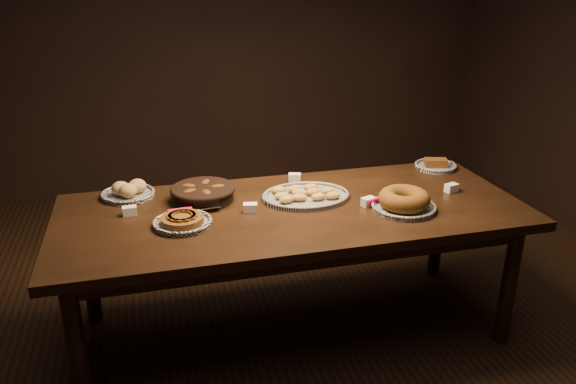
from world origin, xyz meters
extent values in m
plane|color=black|center=(0.00, 0.00, 0.00)|extent=(5.00, 5.00, 0.00)
cube|color=black|center=(0.00, 0.00, 0.72)|extent=(2.40, 1.00, 0.05)
cylinder|color=black|center=(-1.08, -0.38, 0.35)|extent=(0.08, 0.08, 0.70)
cylinder|color=black|center=(1.08, -0.38, 0.35)|extent=(0.08, 0.08, 0.70)
cylinder|color=black|center=(-1.08, 0.38, 0.35)|extent=(0.08, 0.08, 0.70)
cylinder|color=black|center=(1.08, 0.38, 0.35)|extent=(0.08, 0.08, 0.70)
torus|color=white|center=(-0.57, -0.07, 0.77)|extent=(0.29, 0.29, 0.02)
cylinder|color=#482A0E|center=(-0.57, -0.07, 0.78)|extent=(0.25, 0.25, 0.03)
cube|color=#562B0E|center=(-0.52, -0.06, 0.80)|extent=(0.04, 0.07, 0.01)
cube|color=#562B0E|center=(-0.53, -0.03, 0.80)|extent=(0.06, 0.06, 0.01)
cube|color=#562B0E|center=(-0.56, -0.02, 0.80)|extent=(0.07, 0.04, 0.01)
cube|color=#562B0E|center=(-0.59, -0.02, 0.80)|extent=(0.07, 0.04, 0.01)
cube|color=#562B0E|center=(-0.61, -0.03, 0.80)|extent=(0.06, 0.06, 0.01)
cube|color=#562B0E|center=(-0.62, -0.06, 0.80)|extent=(0.04, 0.07, 0.01)
cube|color=#562B0E|center=(-0.62, -0.09, 0.80)|extent=(0.04, 0.07, 0.01)
cube|color=#562B0E|center=(-0.61, -0.11, 0.80)|extent=(0.06, 0.06, 0.01)
cube|color=#562B0E|center=(-0.58, -0.12, 0.80)|extent=(0.07, 0.04, 0.01)
cube|color=#562B0E|center=(-0.56, -0.12, 0.80)|extent=(0.07, 0.04, 0.01)
cube|color=#562B0E|center=(-0.53, -0.11, 0.80)|extent=(0.06, 0.06, 0.01)
cube|color=#562B0E|center=(-0.52, -0.08, 0.80)|extent=(0.04, 0.07, 0.01)
cube|color=#FF0C4E|center=(-0.57, 0.05, 0.78)|extent=(0.12, 0.03, 0.02)
cube|color=silver|center=(-0.44, 0.05, 0.78)|extent=(0.15, 0.04, 0.00)
torus|color=black|center=(0.10, 0.11, 0.77)|extent=(0.38, 0.38, 0.02)
ellipsoid|color=olive|center=(-0.02, 0.04, 0.78)|extent=(0.09, 0.07, 0.04)
ellipsoid|color=olive|center=(0.05, 0.05, 0.78)|extent=(0.09, 0.07, 0.04)
ellipsoid|color=olive|center=(0.15, 0.04, 0.78)|extent=(0.09, 0.07, 0.04)
ellipsoid|color=olive|center=(0.23, 0.03, 0.78)|extent=(0.09, 0.06, 0.04)
ellipsoid|color=olive|center=(-0.03, 0.10, 0.78)|extent=(0.09, 0.06, 0.04)
ellipsoid|color=olive|center=(0.07, 0.12, 0.78)|extent=(0.09, 0.07, 0.04)
ellipsoid|color=olive|center=(0.14, 0.11, 0.78)|extent=(0.09, 0.06, 0.04)
ellipsoid|color=olive|center=(0.22, 0.11, 0.78)|extent=(0.08, 0.05, 0.04)
ellipsoid|color=olive|center=(-0.03, 0.18, 0.78)|extent=(0.09, 0.06, 0.04)
ellipsoid|color=olive|center=(0.06, 0.18, 0.78)|extent=(0.09, 0.07, 0.04)
ellipsoid|color=olive|center=(0.15, 0.18, 0.78)|extent=(0.08, 0.06, 0.04)
torus|color=black|center=(0.54, -0.16, 0.77)|extent=(0.33, 0.33, 0.02)
torus|color=brown|center=(0.54, -0.16, 0.81)|extent=(0.35, 0.35, 0.09)
cube|color=#FF0C4E|center=(0.42, -0.08, 0.78)|extent=(0.12, 0.07, 0.02)
cube|color=silver|center=(0.54, -0.03, 0.78)|extent=(0.15, 0.09, 0.00)
cylinder|color=black|center=(-0.44, 0.22, 0.79)|extent=(0.42, 0.42, 0.08)
torus|color=black|center=(-0.44, 0.22, 0.82)|extent=(0.34, 0.34, 0.03)
ellipsoid|color=black|center=(-0.36, 0.21, 0.81)|extent=(0.11, 0.06, 0.05)
ellipsoid|color=black|center=(-0.41, 0.29, 0.81)|extent=(0.09, 0.11, 0.05)
ellipsoid|color=black|center=(-0.51, 0.26, 0.81)|extent=(0.12, 0.10, 0.05)
ellipsoid|color=black|center=(-0.51, 0.18, 0.81)|extent=(0.12, 0.10, 0.05)
ellipsoid|color=black|center=(-0.43, 0.14, 0.81)|extent=(0.07, 0.11, 0.05)
torus|color=white|center=(-0.83, 0.38, 0.77)|extent=(0.29, 0.29, 0.02)
ellipsoid|color=#9B8047|center=(-0.86, 0.38, 0.80)|extent=(0.10, 0.10, 0.08)
ellipsoid|color=#9B8047|center=(-0.77, 0.39, 0.80)|extent=(0.10, 0.10, 0.08)
ellipsoid|color=#9B8047|center=(-0.82, 0.33, 0.80)|extent=(0.10, 0.10, 0.08)
torus|color=black|center=(1.02, 0.38, 0.77)|extent=(0.26, 0.26, 0.02)
cube|color=#482A0E|center=(1.02, 0.38, 0.79)|extent=(0.15, 0.11, 0.05)
cube|color=white|center=(-0.22, 0.01, 0.77)|extent=(0.08, 0.06, 0.04)
cube|color=white|center=(0.11, 0.38, 0.77)|extent=(0.08, 0.06, 0.04)
cube|color=white|center=(0.39, -0.07, 0.77)|extent=(0.08, 0.07, 0.04)
cube|color=white|center=(-0.82, 0.12, 0.77)|extent=(0.07, 0.05, 0.04)
cube|color=white|center=(0.91, 0.00, 0.77)|extent=(0.08, 0.06, 0.04)
camera|label=1|loc=(-0.70, -2.57, 1.89)|focal=35.00mm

